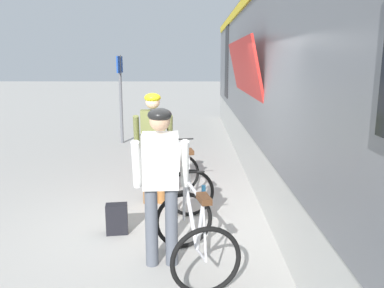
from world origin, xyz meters
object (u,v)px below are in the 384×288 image
(platform_sign_post, at_px, (120,84))
(bicycle_near_silver, at_px, (194,235))
(backpack_on_platform, at_px, (117,219))
(water_bottle_near_the_bikes, at_px, (204,192))
(cyclist_near_in_white, at_px, (161,174))
(cyclist_far_in_olive, at_px, (153,139))
(bicycle_far_white, at_px, (184,180))

(platform_sign_post, bearing_deg, bicycle_near_silver, -73.51)
(backpack_on_platform, relative_size, platform_sign_post, 0.17)
(water_bottle_near_the_bikes, height_order, platform_sign_post, platform_sign_post)
(cyclist_near_in_white, relative_size, bicycle_near_silver, 1.46)
(cyclist_far_in_olive, distance_m, backpack_on_platform, 1.48)
(bicycle_near_silver, height_order, backpack_on_platform, bicycle_near_silver)
(bicycle_near_silver, bearing_deg, cyclist_near_in_white, 163.71)
(bicycle_far_white, relative_size, water_bottle_near_the_bikes, 5.19)
(backpack_on_platform, bearing_deg, water_bottle_near_the_bikes, 40.35)
(bicycle_far_white, bearing_deg, bicycle_near_silver, -85.54)
(water_bottle_near_the_bikes, bearing_deg, cyclist_near_in_white, -103.30)
(backpack_on_platform, distance_m, platform_sign_post, 6.16)
(cyclist_near_in_white, distance_m, bicycle_near_silver, 0.75)
(cyclist_far_in_olive, xyz_separation_m, water_bottle_near_the_bikes, (0.79, 0.20, -0.94))
(water_bottle_near_the_bikes, distance_m, platform_sign_post, 5.27)
(bicycle_far_white, bearing_deg, cyclist_near_in_white, -96.00)
(cyclist_far_in_olive, distance_m, platform_sign_post, 4.99)
(water_bottle_near_the_bikes, xyz_separation_m, platform_sign_post, (-2.17, 4.56, 1.51))
(backpack_on_platform, xyz_separation_m, platform_sign_post, (-1.00, 5.91, 1.42))
(bicycle_far_white, xyz_separation_m, backpack_on_platform, (-0.86, -1.10, -0.20))
(cyclist_far_in_olive, distance_m, bicycle_near_silver, 2.26)
(backpack_on_platform, bearing_deg, platform_sign_post, 90.92)
(bicycle_far_white, relative_size, backpack_on_platform, 2.98)
(cyclist_far_in_olive, bearing_deg, backpack_on_platform, -108.23)
(cyclist_near_in_white, height_order, bicycle_near_silver, cyclist_near_in_white)
(cyclist_near_in_white, bearing_deg, cyclist_far_in_olive, 98.21)
(bicycle_near_silver, xyz_separation_m, backpack_on_platform, (-1.02, 0.92, -0.20))
(water_bottle_near_the_bikes, bearing_deg, backpack_on_platform, -130.95)
(bicycle_near_silver, bearing_deg, bicycle_far_white, 94.46)
(platform_sign_post, bearing_deg, bicycle_far_white, -68.84)
(water_bottle_near_the_bikes, bearing_deg, platform_sign_post, 115.50)
(backpack_on_platform, distance_m, water_bottle_near_the_bikes, 1.79)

